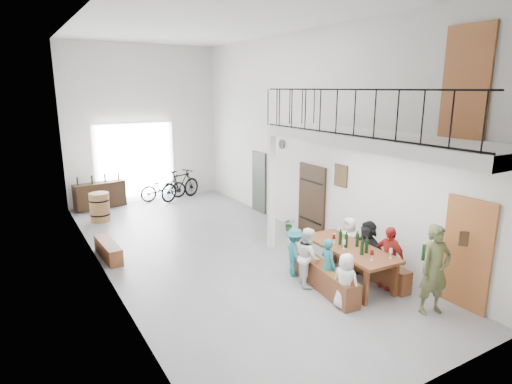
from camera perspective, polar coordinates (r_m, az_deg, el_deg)
floor at (r=10.97m, az=-5.04°, el=-7.77°), size 12.00×12.00×0.00m
room_walls at (r=10.23m, az=-5.46°, el=11.10°), size 12.00×12.00×12.00m
gateway_portal at (r=15.90m, az=-15.80°, el=3.75°), size 2.80×0.08×2.80m
right_wall_decor at (r=10.45m, az=12.82°, el=0.84°), size 0.07×8.28×5.07m
balcony at (r=8.86m, az=15.40°, el=6.45°), size 1.52×5.62×4.00m
tasting_table at (r=9.21m, az=12.37°, el=-7.63°), size 1.00×2.25×0.79m
bench_inner at (r=9.03m, az=8.84°, el=-11.05°), size 0.63×2.20×0.50m
bench_wall at (r=9.76m, az=15.01°, el=-9.48°), size 0.41×2.13×0.49m
tableware at (r=9.02m, az=12.89°, el=-6.57°), size 0.53×1.32×0.35m
side_bench at (r=11.00m, az=-19.11°, el=-7.32°), size 0.39×1.46×0.41m
oak_barrel at (r=14.00m, az=-20.12°, el=-1.89°), size 0.61×0.61×0.89m
serving_counter at (r=15.53m, az=-20.09°, el=-0.42°), size 1.73×0.70×0.88m
counter_bottles at (r=15.41m, az=-20.26°, el=1.68°), size 1.42×0.24×0.28m
guest_left_a at (r=8.23m, az=11.85°, el=-11.56°), size 0.49×0.61×1.07m
guest_left_b at (r=8.75m, az=9.57°, el=-9.66°), size 0.30×0.43×1.13m
guest_left_c at (r=9.00m, az=6.92°, el=-8.53°), size 0.66×0.73×1.23m
guest_left_d at (r=9.40m, az=5.20°, el=-7.99°), size 0.58×0.78×1.08m
guest_right_a at (r=9.20m, az=17.26°, el=-8.32°), size 0.37×0.79×1.31m
guest_right_b at (r=9.58m, az=14.59°, el=-7.39°), size 0.48×1.20×1.27m
guest_right_c at (r=10.04m, az=12.27°, el=-6.53°), size 0.41×0.60×1.17m
host_standing at (r=8.42m, az=22.73°, el=-9.54°), size 0.69×0.54×1.67m
potted_plant at (r=12.39m, az=4.45°, el=-4.31°), size 0.42×0.40×0.37m
bicycle_near at (r=16.01m, az=-12.24°, el=0.59°), size 1.80×0.75×0.93m
bicycle_far at (r=15.92m, az=-10.07°, el=0.97°), size 1.91×1.21×1.11m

